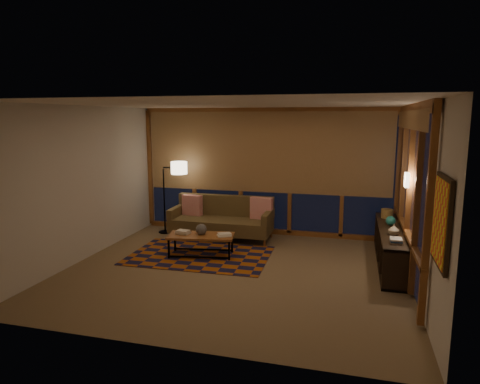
% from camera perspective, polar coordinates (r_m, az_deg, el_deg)
% --- Properties ---
extents(floor, '(5.50, 5.00, 0.01)m').
position_cam_1_polar(floor, '(7.17, -0.74, -10.46)').
color(floor, '#8E7C5A').
rests_on(floor, ground).
extents(ceiling, '(5.50, 5.00, 0.01)m').
position_cam_1_polar(ceiling, '(6.72, -0.79, 11.66)').
color(ceiling, beige).
rests_on(ceiling, walls).
extents(walls, '(5.51, 5.01, 2.70)m').
position_cam_1_polar(walls, '(6.82, -0.76, 0.25)').
color(walls, beige).
rests_on(walls, floor).
extents(window_wall_back, '(5.30, 0.16, 2.60)m').
position_cam_1_polar(window_wall_back, '(9.15, 3.38, 2.70)').
color(window_wall_back, '#90541F').
rests_on(window_wall_back, walls).
extents(window_wall_right, '(0.16, 3.70, 2.60)m').
position_cam_1_polar(window_wall_right, '(7.21, 21.60, 0.08)').
color(window_wall_right, '#90541F').
rests_on(window_wall_right, walls).
extents(wall_art, '(0.06, 0.74, 0.94)m').
position_cam_1_polar(wall_art, '(4.81, 25.22, -3.56)').
color(wall_art, '#F14120').
rests_on(wall_art, walls).
extents(wall_sconce, '(0.12, 0.18, 0.22)m').
position_cam_1_polar(wall_sconce, '(7.02, 21.35, 1.50)').
color(wall_sconce, '#FCE4BB').
rests_on(wall_sconce, walls).
extents(sofa, '(2.08, 0.85, 0.85)m').
position_cam_1_polar(sofa, '(8.90, -2.52, -3.55)').
color(sofa, brown).
rests_on(sofa, floor).
extents(pillow_left, '(0.45, 0.21, 0.43)m').
position_cam_1_polar(pillow_left, '(9.21, -6.38, -1.76)').
color(pillow_left, red).
rests_on(pillow_left, sofa).
extents(pillow_right, '(0.47, 0.19, 0.46)m').
position_cam_1_polar(pillow_right, '(8.82, 2.88, -2.14)').
color(pillow_right, red).
rests_on(pillow_right, sofa).
extents(area_rug, '(2.56, 1.74, 0.01)m').
position_cam_1_polar(area_rug, '(7.94, -5.41, -8.41)').
color(area_rug, '#944710').
rests_on(area_rug, floor).
extents(coffee_table, '(1.26, 0.73, 0.39)m').
position_cam_1_polar(coffee_table, '(7.88, -5.20, -7.09)').
color(coffee_table, '#90541F').
rests_on(coffee_table, floor).
extents(book_stack_a, '(0.27, 0.23, 0.07)m').
position_cam_1_polar(book_stack_a, '(7.92, -7.60, -5.30)').
color(book_stack_a, silver).
rests_on(book_stack_a, coffee_table).
extents(book_stack_b, '(0.27, 0.25, 0.04)m').
position_cam_1_polar(book_stack_b, '(7.71, -2.10, -5.73)').
color(book_stack_b, silver).
rests_on(book_stack_b, coffee_table).
extents(ceramic_pot, '(0.26, 0.26, 0.20)m').
position_cam_1_polar(ceramic_pot, '(7.82, -5.19, -4.95)').
color(ceramic_pot, black).
rests_on(ceramic_pot, coffee_table).
extents(floor_lamp, '(0.53, 0.35, 1.58)m').
position_cam_1_polar(floor_lamp, '(9.43, -10.09, -0.66)').
color(floor_lamp, black).
rests_on(floor_lamp, floor).
extents(bookshelf, '(0.40, 2.53, 0.63)m').
position_cam_1_polar(bookshelf, '(7.80, 19.40, -6.88)').
color(bookshelf, black).
rests_on(bookshelf, floor).
extents(basket, '(0.23, 0.23, 0.16)m').
position_cam_1_polar(basket, '(8.51, 19.02, -2.73)').
color(basket, '#A07847').
rests_on(basket, bookshelf).
extents(teal_bowl, '(0.18, 0.18, 0.17)m').
position_cam_1_polar(teal_bowl, '(7.92, 19.44, -3.64)').
color(teal_bowl, '#20786A').
rests_on(teal_bowl, bookshelf).
extents(vase, '(0.21, 0.21, 0.18)m').
position_cam_1_polar(vase, '(7.31, 19.81, -4.74)').
color(vase, tan).
rests_on(vase, bookshelf).
extents(shelf_book_stack, '(0.20, 0.26, 0.07)m').
position_cam_1_polar(shelf_book_stack, '(6.88, 20.08, -6.10)').
color(shelf_book_stack, silver).
rests_on(shelf_book_stack, bookshelf).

